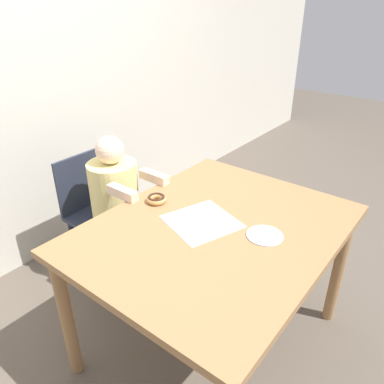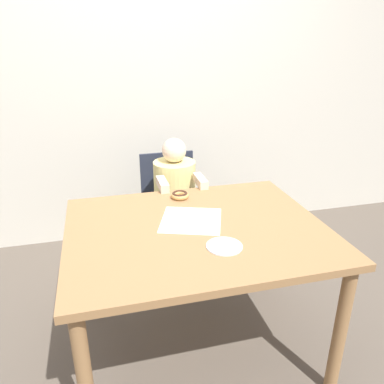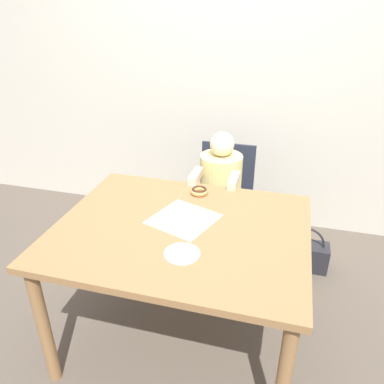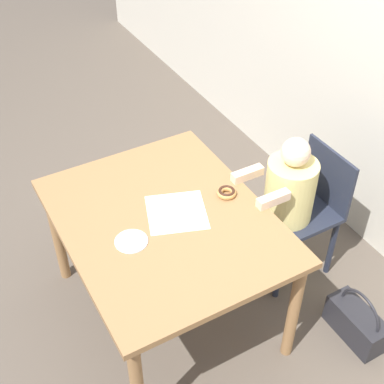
{
  "view_description": "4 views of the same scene",
  "coord_description": "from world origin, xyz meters",
  "views": [
    {
      "loc": [
        -1.17,
        -0.78,
        1.66
      ],
      "look_at": [
        0.02,
        0.15,
        0.85
      ],
      "focal_mm": 35.0,
      "sensor_mm": 36.0,
      "label": 1
    },
    {
      "loc": [
        -0.42,
        -1.53,
        1.57
      ],
      "look_at": [
        0.02,
        0.15,
        0.85
      ],
      "focal_mm": 35.0,
      "sensor_mm": 36.0,
      "label": 2
    },
    {
      "loc": [
        0.46,
        -1.47,
        1.72
      ],
      "look_at": [
        0.02,
        0.15,
        0.85
      ],
      "focal_mm": 35.0,
      "sensor_mm": 36.0,
      "label": 3
    },
    {
      "loc": [
        1.74,
        -0.82,
        2.54
      ],
      "look_at": [
        0.02,
        0.15,
        0.85
      ],
      "focal_mm": 50.0,
      "sensor_mm": 36.0,
      "label": 4
    }
  ],
  "objects": [
    {
      "name": "child_figure",
      "position": [
        0.05,
        0.74,
        0.48
      ],
      "size": [
        0.29,
        0.44,
        0.98
      ],
      "color": "#E0D17F",
      "rests_on": "ground_plane"
    },
    {
      "name": "plate",
      "position": [
        0.07,
        -0.21,
        0.74
      ],
      "size": [
        0.16,
        0.16,
        0.01
      ],
      "color": "silver",
      "rests_on": "dining_table"
    },
    {
      "name": "handbag",
      "position": [
        0.65,
        0.82,
        0.11
      ],
      "size": [
        0.35,
        0.15,
        0.33
      ],
      "color": "#232328",
      "rests_on": "ground_plane"
    },
    {
      "name": "ground_plane",
      "position": [
        0.0,
        0.0,
        0.0
      ],
      "size": [
        12.0,
        12.0,
        0.0
      ],
      "primitive_type": "plane",
      "color": "brown"
    },
    {
      "name": "donut",
      "position": [
        0.0,
        0.36,
        0.75
      ],
      "size": [
        0.1,
        0.1,
        0.03
      ],
      "color": "tan",
      "rests_on": "dining_table"
    },
    {
      "name": "chair",
      "position": [
        0.05,
        0.86,
        0.44
      ],
      "size": [
        0.39,
        0.46,
        0.81
      ],
      "color": "#232838",
      "rests_on": "ground_plane"
    },
    {
      "name": "dining_table",
      "position": [
        0.0,
        0.0,
        0.65
      ],
      "size": [
        1.22,
        0.98,
        0.73
      ],
      "color": "olive",
      "rests_on": "ground_plane"
    },
    {
      "name": "wall_back",
      "position": [
        0.0,
        1.42,
        1.25
      ],
      "size": [
        8.0,
        0.05,
        2.5
      ],
      "color": "beige",
      "rests_on": "ground_plane"
    },
    {
      "name": "napkin",
      "position": [
        -0.01,
        0.07,
        0.74
      ],
      "size": [
        0.37,
        0.37,
        0.0
      ],
      "color": "white",
      "rests_on": "dining_table"
    }
  ]
}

